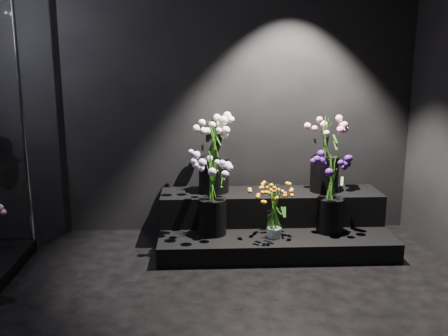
{
  "coord_description": "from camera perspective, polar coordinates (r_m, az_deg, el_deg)",
  "views": [
    {
      "loc": [
        0.02,
        -2.62,
        1.65
      ],
      "look_at": [
        0.21,
        1.2,
        0.78
      ],
      "focal_mm": 40.0,
      "sensor_mm": 36.0,
      "label": 1
    }
  ],
  "objects": [
    {
      "name": "wall_back",
      "position": [
        4.62,
        -3.09,
        9.64
      ],
      "size": [
        4.0,
        0.0,
        4.0
      ],
      "primitive_type": "plane",
      "rotation": [
        1.57,
        0.0,
        0.0
      ],
      "color": "black",
      "rests_on": "floor"
    },
    {
      "name": "wall_front",
      "position": [
        0.66,
        -4.65,
        -9.23
      ],
      "size": [
        4.0,
        0.0,
        4.0
      ],
      "primitive_type": "plane",
      "rotation": [
        -1.57,
        0.0,
        0.0
      ],
      "color": "black",
      "rests_on": "floor"
    },
    {
      "name": "display_riser",
      "position": [
        4.51,
        5.53,
        -6.28
      ],
      "size": [
        1.98,
        0.88,
        0.44
      ],
      "color": "black",
      "rests_on": "floor"
    },
    {
      "name": "bouquet_orange_bells",
      "position": [
        4.14,
        5.79,
        -4.66
      ],
      "size": [
        0.29,
        0.29,
        0.47
      ],
      "rotation": [
        0.0,
        0.0,
        -0.01
      ],
      "color": "white",
      "rests_on": "display_riser"
    },
    {
      "name": "bouquet_lilac",
      "position": [
        4.16,
        -1.34,
        -2.41
      ],
      "size": [
        0.39,
        0.39,
        0.7
      ],
      "rotation": [
        0.0,
        0.0,
        -0.17
      ],
      "color": "black",
      "rests_on": "display_riser"
    },
    {
      "name": "bouquet_purple",
      "position": [
        4.31,
        12.19,
        -2.39
      ],
      "size": [
        0.37,
        0.37,
        0.68
      ],
      "rotation": [
        0.0,
        0.0,
        -0.18
      ],
      "color": "black",
      "rests_on": "display_riser"
    },
    {
      "name": "bouquet_cream_roses",
      "position": [
        4.45,
        -1.18,
        2.04
      ],
      "size": [
        0.4,
        0.4,
        0.67
      ],
      "rotation": [
        0.0,
        0.0,
        0.05
      ],
      "color": "black",
      "rests_on": "display_riser"
    },
    {
      "name": "bouquet_pink_roses",
      "position": [
        4.56,
        11.52,
        2.04
      ],
      "size": [
        0.37,
        0.37,
        0.67
      ],
      "rotation": [
        0.0,
        0.0,
        -0.03
      ],
      "color": "black",
      "rests_on": "display_riser"
    }
  ]
}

